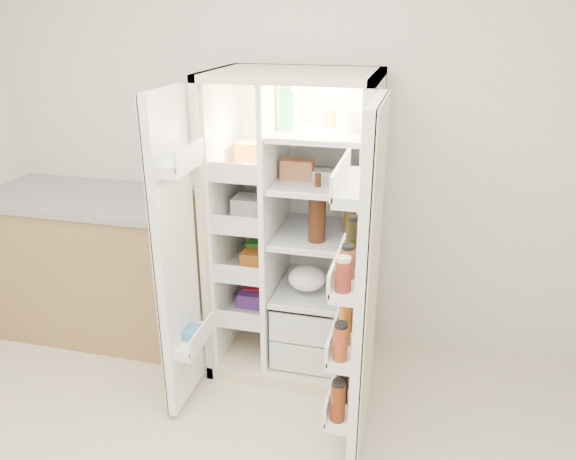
# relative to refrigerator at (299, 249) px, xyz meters

# --- Properties ---
(wall_back) EXTENTS (4.00, 0.02, 2.70)m
(wall_back) POSITION_rel_refrigerator_xyz_m (-0.11, 0.35, 0.60)
(wall_back) COLOR silver
(wall_back) RESTS_ON floor
(refrigerator) EXTENTS (0.92, 0.70, 1.80)m
(refrigerator) POSITION_rel_refrigerator_xyz_m (0.00, 0.00, 0.00)
(refrigerator) COLOR beige
(refrigerator) RESTS_ON floor
(freezer_door) EXTENTS (0.15, 0.40, 1.72)m
(freezer_door) POSITION_rel_refrigerator_xyz_m (-0.51, -0.60, 0.15)
(freezer_door) COLOR white
(freezer_door) RESTS_ON floor
(fridge_door) EXTENTS (0.17, 0.58, 1.72)m
(fridge_door) POSITION_rel_refrigerator_xyz_m (0.47, -0.69, 0.12)
(fridge_door) COLOR white
(fridge_door) RESTS_ON floor
(kitchen_counter) EXTENTS (1.36, 0.72, 0.98)m
(kitchen_counter) POSITION_rel_refrigerator_xyz_m (-1.46, -0.00, -0.25)
(kitchen_counter) COLOR #94734A
(kitchen_counter) RESTS_ON floor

